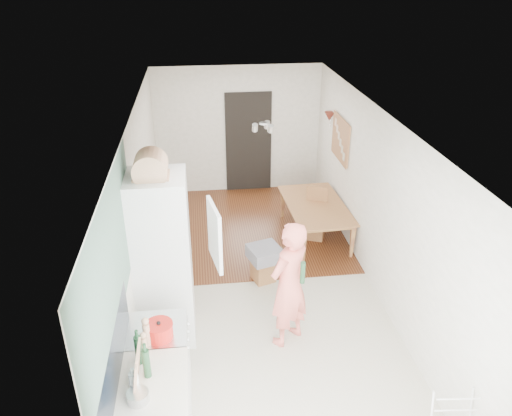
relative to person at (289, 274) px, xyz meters
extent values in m
cube|color=beige|center=(-0.18, 1.07, -0.96)|extent=(3.20, 7.00, 0.01)
cube|color=brown|center=(-0.18, 2.92, -0.96)|extent=(3.20, 3.30, 0.01)
cube|color=slate|center=(-1.77, -0.93, 0.89)|extent=(0.02, 3.00, 1.30)
cube|color=black|center=(-1.77, -1.48, 0.19)|extent=(0.02, 1.90, 0.50)
cube|color=black|center=(0.02, 4.55, 0.04)|extent=(0.90, 0.04, 2.00)
cube|color=beige|center=(-1.48, -1.48, -0.07)|extent=(0.62, 0.92, 0.06)
cube|color=silver|center=(-1.48, -0.73, -0.52)|extent=(0.60, 0.60, 0.88)
cube|color=silver|center=(-1.48, -0.73, -0.06)|extent=(0.60, 0.60, 0.04)
cube|color=silver|center=(-1.45, 0.29, 0.11)|extent=(0.66, 0.66, 2.15)
cube|color=silver|center=(-0.84, -0.01, 0.59)|extent=(0.14, 0.56, 0.70)
cube|color=white|center=(-1.14, 0.29, 0.59)|extent=(0.02, 0.52, 0.66)
cube|color=tan|center=(1.40, 2.97, 0.59)|extent=(0.03, 0.90, 0.70)
cube|color=#A4713B|center=(1.38, 2.97, 0.59)|extent=(0.00, 0.94, 0.74)
cone|color=maroon|center=(1.36, 3.62, 0.79)|extent=(0.18, 0.18, 0.16)
imported|color=#F27063|center=(0.00, 0.00, 0.00)|extent=(0.83, 0.80, 1.92)
imported|color=#A4713B|center=(0.95, 2.50, -0.71)|extent=(0.87, 1.48, 0.51)
cube|color=slate|center=(-0.11, 1.27, -0.49)|extent=(0.54, 0.54, 0.19)
cylinder|color=red|center=(-1.44, -0.86, 0.04)|extent=(0.31, 0.31, 0.16)
cylinder|color=silver|center=(-1.58, -1.63, 0.01)|extent=(0.22, 0.22, 0.09)
cylinder|color=#1D4025|center=(0.12, -0.15, 0.12)|extent=(0.06, 0.06, 0.27)
cylinder|color=#1D4025|center=(-1.52, -1.36, 0.10)|extent=(0.09, 0.09, 0.29)
cylinder|color=#1D4025|center=(-1.60, -1.18, 0.11)|extent=(0.08, 0.08, 0.30)
cylinder|color=silver|center=(-1.61, -1.52, 0.06)|extent=(0.09, 0.09, 0.20)
cylinder|color=tan|center=(-1.56, -1.09, 0.06)|extent=(0.07, 0.07, 0.21)
cylinder|color=tan|center=(-1.55, -0.95, 0.08)|extent=(0.08, 0.08, 0.25)
camera|label=1|loc=(-0.97, -4.74, 3.27)|focal=35.00mm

